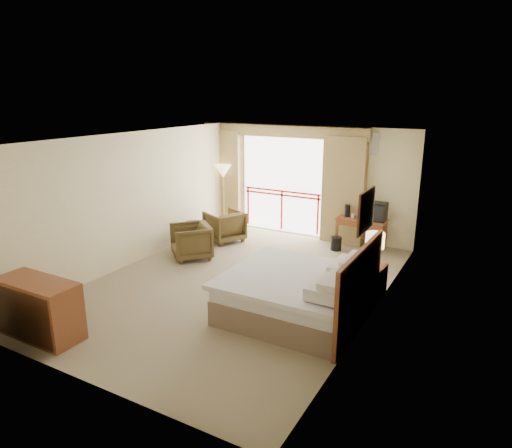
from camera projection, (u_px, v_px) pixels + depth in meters
The scene contains 29 objects.
floor at pixel (238, 284), 8.54m from camera, with size 7.00×7.00×0.00m, color #807357.
ceiling at pixel (237, 138), 7.79m from camera, with size 7.00×7.00×0.00m, color white.
wall_back at pixel (312, 182), 11.10m from camera, with size 5.00×5.00×0.00m, color beige.
wall_front at pixel (79, 282), 5.22m from camera, with size 5.00×5.00×0.00m, color beige.
wall_left at pixel (133, 199), 9.33m from camera, with size 7.00×7.00×0.00m, color beige.
wall_right at pixel (377, 234), 6.99m from camera, with size 7.00×7.00×0.00m, color beige.
balcony_door at pixel (282, 185), 11.50m from camera, with size 2.40×2.40×0.00m, color white.
balcony_railing at pixel (282, 200), 11.59m from camera, with size 2.09×0.03×1.02m.
curtain_left at pixel (225, 178), 12.15m from camera, with size 1.00×0.26×2.50m, color olive.
curtain_right at pixel (344, 191), 10.61m from camera, with size 1.00×0.26×2.50m, color olive.
valance at pixel (281, 131), 11.04m from camera, with size 4.40×0.22×0.28m, color olive.
hvac_vent at pixel (367, 143), 10.19m from camera, with size 0.50×0.04×0.50m, color silver.
bed at pixel (299, 293), 7.23m from camera, with size 2.13×2.06×0.97m.
headboard at pixel (360, 290), 6.70m from camera, with size 0.06×2.10×1.30m, color brown.
framed_art at pixel (366, 211), 6.36m from camera, with size 0.04×0.72×0.60m.
nightstand at pixel (371, 282), 7.89m from camera, with size 0.41×0.49×0.58m, color brown.
table_lamp at pixel (375, 241), 7.73m from camera, with size 0.32×0.32×0.56m.
phone at pixel (367, 266), 7.69m from camera, with size 0.18×0.14×0.08m, color black.
desk at pixel (362, 225), 10.36m from camera, with size 1.09×0.53×0.71m.
tv at pixel (376, 212), 10.08m from camera, with size 0.46×0.36×0.41m.
coffee_maker at pixel (347, 211), 10.41m from camera, with size 0.13×0.13×0.28m, color black.
cup at pixel (353, 216), 10.32m from camera, with size 0.07×0.07×0.10m, color white.
wastebasket at pixel (336, 243), 10.33m from camera, with size 0.25×0.25×0.31m, color black.
armchair_far at pixel (225, 241), 11.02m from camera, with size 0.79×0.81×0.74m, color #423218.
armchair_near at pixel (192, 258), 9.89m from camera, with size 0.79×0.81×0.74m, color #423218.
side_table at pixel (195, 231), 10.45m from camera, with size 0.53×0.53×0.58m.
book at pixel (195, 223), 10.40m from camera, with size 0.16×0.22×0.02m, color white.
floor_lamp at pixel (223, 174), 11.79m from camera, with size 0.42×0.42×1.66m.
dresser at pixel (39, 309), 6.58m from camera, with size 1.30×0.55×0.87m.
Camera 1 is at (4.13, -6.74, 3.43)m, focal length 32.00 mm.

